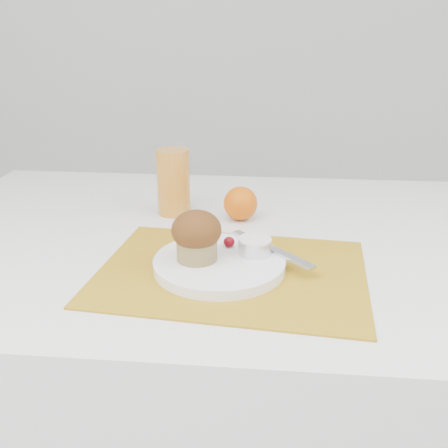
# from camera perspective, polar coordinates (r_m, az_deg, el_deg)

# --- Properties ---
(table) EXTENTS (1.20, 0.80, 0.75)m
(table) POSITION_cam_1_polar(r_m,az_deg,el_deg) (1.16, -1.19, -18.54)
(table) COLOR white
(table) RESTS_ON ground
(placemat) EXTENTS (0.45, 0.35, 0.00)m
(placemat) POSITION_cam_1_polar(r_m,az_deg,el_deg) (0.81, 0.89, -5.48)
(placemat) COLOR #B58619
(placemat) RESTS_ON table
(plate) EXTENTS (0.26, 0.26, 0.02)m
(plate) POSITION_cam_1_polar(r_m,az_deg,el_deg) (0.81, -0.54, -4.55)
(plate) COLOR white
(plate) RESTS_ON placemat
(ramekin) EXTENTS (0.07, 0.07, 0.02)m
(ramekin) POSITION_cam_1_polar(r_m,az_deg,el_deg) (0.82, 3.56, -2.61)
(ramekin) COLOR silver
(ramekin) RESTS_ON plate
(cream) EXTENTS (0.07, 0.07, 0.01)m
(cream) POSITION_cam_1_polar(r_m,az_deg,el_deg) (0.82, 3.58, -1.85)
(cream) COLOR white
(cream) RESTS_ON ramekin
(raspberry_near) EXTENTS (0.02, 0.02, 0.02)m
(raspberry_near) POSITION_cam_1_polar(r_m,az_deg,el_deg) (0.85, 0.58, -2.05)
(raspberry_near) COLOR #500209
(raspberry_near) RESTS_ON plate
(raspberry_far) EXTENTS (0.02, 0.02, 0.02)m
(raspberry_far) POSITION_cam_1_polar(r_m,az_deg,el_deg) (0.82, 2.85, -2.84)
(raspberry_far) COLOR #620205
(raspberry_far) RESTS_ON plate
(butter_knife) EXTENTS (0.14, 0.15, 0.00)m
(butter_knife) POSITION_cam_1_polar(r_m,az_deg,el_deg) (0.84, 5.43, -2.82)
(butter_knife) COLOR silver
(butter_knife) RESTS_ON plate
(orange) EXTENTS (0.07, 0.07, 0.07)m
(orange) POSITION_cam_1_polar(r_m,az_deg,el_deg) (1.02, 1.89, 2.36)
(orange) COLOR orange
(orange) RESTS_ON table
(juice_glass) EXTENTS (0.08, 0.08, 0.14)m
(juice_glass) POSITION_cam_1_polar(r_m,az_deg,el_deg) (1.05, -5.80, 4.79)
(juice_glass) COLOR orange
(juice_glass) RESTS_ON table
(muffin) EXTENTS (0.08, 0.08, 0.08)m
(muffin) POSITION_cam_1_polar(r_m,az_deg,el_deg) (0.79, -3.16, -1.28)
(muffin) COLOR olive
(muffin) RESTS_ON plate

